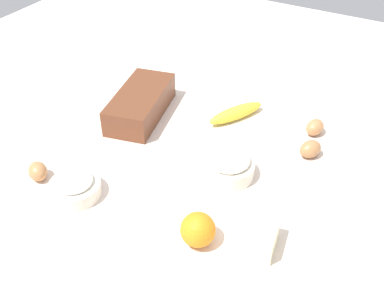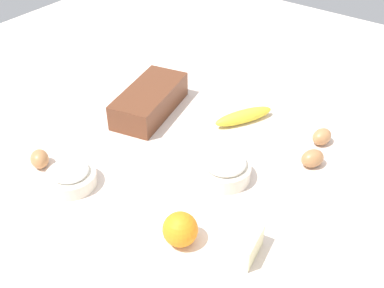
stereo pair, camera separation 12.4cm
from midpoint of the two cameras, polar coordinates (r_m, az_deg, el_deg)
ground_plane at (r=1.27m, az=2.79°, el=-1.90°), size 2.40×2.40×0.02m
loaf_pan at (r=1.42m, az=-2.75°, el=5.37°), size 0.30×0.19×0.08m
flour_bowl at (r=1.18m, az=7.06°, el=-3.05°), size 0.13×0.13×0.07m
sugar_bowl at (r=1.18m, az=-11.84°, el=-4.00°), size 0.13×0.13×0.06m
banana at (r=1.40m, az=8.93°, el=3.31°), size 0.19×0.13×0.04m
orange_fruit at (r=1.01m, az=2.09°, el=-10.64°), size 0.08×0.08×0.08m
butter_block at (r=1.01m, az=9.83°, el=-12.14°), size 0.10×0.08×0.06m
egg_near_butter at (r=1.26m, az=-15.66°, el=-1.88°), size 0.07×0.08×0.05m
egg_beside_bowl at (r=1.36m, az=18.26°, el=0.78°), size 0.07×0.06×0.05m
egg_loose at (r=1.27m, az=17.36°, el=-1.81°), size 0.08×0.07×0.05m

